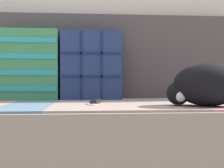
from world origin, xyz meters
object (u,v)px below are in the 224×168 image
object	(u,v)px
throw_pillow_quilted	(91,65)
sleeping_cat	(205,86)
couch	(77,139)
throw_pillow_striped	(28,65)
game_remote_near	(95,102)

from	to	relation	value
throw_pillow_quilted	sleeping_cat	distance (m)	0.73
couch	throw_pillow_striped	distance (m)	0.57
couch	sleeping_cat	world-z (taller)	sleeping_cat
sleeping_cat	game_remote_near	distance (m)	0.54
couch	game_remote_near	distance (m)	0.24
game_remote_near	couch	bearing A→B (deg)	139.83
throw_pillow_striped	game_remote_near	distance (m)	0.56
throw_pillow_quilted	sleeping_cat	bearing A→B (deg)	-43.91
throw_pillow_striped	game_remote_near	size ratio (longest dim) A/B	2.26
couch	sleeping_cat	size ratio (longest dim) A/B	5.82
throw_pillow_striped	game_remote_near	xyz separation A→B (m)	(0.40, -0.32, -0.21)
game_remote_near	throw_pillow_quilted	bearing A→B (deg)	93.31
couch	game_remote_near	world-z (taller)	game_remote_near
throw_pillow_striped	sleeping_cat	xyz separation A→B (m)	(0.91, -0.50, -0.12)
throw_pillow_quilted	game_remote_near	distance (m)	0.38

